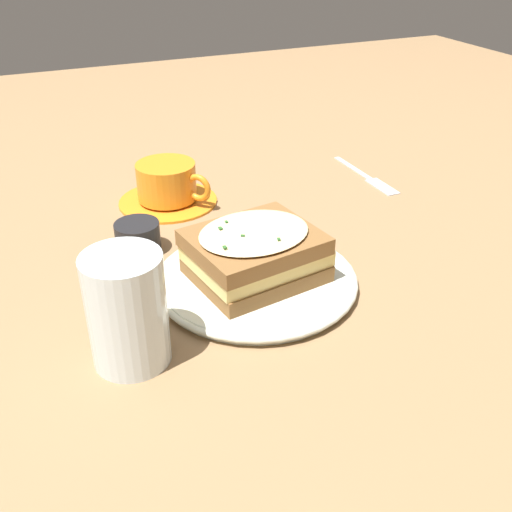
% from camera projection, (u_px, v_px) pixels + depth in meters
% --- Properties ---
extents(ground_plane, '(2.40, 2.40, 0.00)m').
position_uv_depth(ground_plane, '(255.00, 301.00, 0.67)').
color(ground_plane, olive).
extents(dinner_plate, '(0.23, 0.23, 0.01)m').
position_uv_depth(dinner_plate, '(256.00, 280.00, 0.69)').
color(dinner_plate, silver).
rests_on(dinner_plate, ground_plane).
extents(sandwich, '(0.16, 0.14, 0.06)m').
position_uv_depth(sandwich, '(255.00, 253.00, 0.67)').
color(sandwich, brown).
rests_on(sandwich, dinner_plate).
extents(teacup_with_saucer, '(0.14, 0.14, 0.06)m').
position_uv_depth(teacup_with_saucer, '(168.00, 186.00, 0.87)').
color(teacup_with_saucer, orange).
rests_on(teacup_with_saucer, ground_plane).
extents(water_glass, '(0.08, 0.08, 0.11)m').
position_uv_depth(water_glass, '(127.00, 310.00, 0.55)').
color(water_glass, silver).
rests_on(water_glass, ground_plane).
extents(fork, '(0.02, 0.17, 0.00)m').
position_uv_depth(fork, '(371.00, 179.00, 0.96)').
color(fork, silver).
rests_on(fork, ground_plane).
extents(condiment_pot, '(0.06, 0.06, 0.04)m').
position_uv_depth(condiment_pot, '(138.00, 237.00, 0.75)').
color(condiment_pot, black).
rests_on(condiment_pot, ground_plane).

